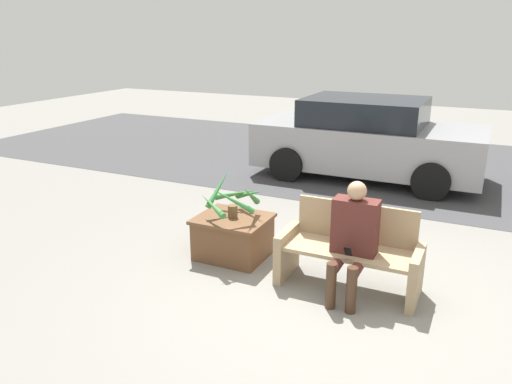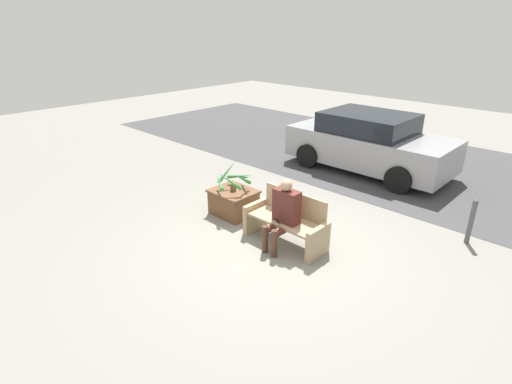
{
  "view_description": "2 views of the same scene",
  "coord_description": "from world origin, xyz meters",
  "px_view_note": "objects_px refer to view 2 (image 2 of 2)",
  "views": [
    {
      "loc": [
        1.29,
        -4.46,
        2.6
      ],
      "look_at": [
        -0.99,
        0.31,
        0.9
      ],
      "focal_mm": 35.0,
      "sensor_mm": 36.0,
      "label": 1
    },
    {
      "loc": [
        3.92,
        -4.46,
        3.51
      ],
      "look_at": [
        -0.64,
        0.32,
        0.71
      ],
      "focal_mm": 28.0,
      "sensor_mm": 36.0,
      "label": 2
    }
  ],
  "objects_px": {
    "bench": "(287,221)",
    "planter_box": "(234,201)",
    "potted_plant": "(234,179)",
    "bollard_post": "(471,221)",
    "parked_car": "(369,143)",
    "person_seated": "(283,211)"
  },
  "relations": [
    {
      "from": "bench",
      "to": "parked_car",
      "type": "xyz_separation_m",
      "value": [
        -0.87,
        4.3,
        0.32
      ]
    },
    {
      "from": "potted_plant",
      "to": "parked_car",
      "type": "height_order",
      "value": "parked_car"
    },
    {
      "from": "bench",
      "to": "potted_plant",
      "type": "relative_size",
      "value": 1.88
    },
    {
      "from": "bench",
      "to": "bollard_post",
      "type": "xyz_separation_m",
      "value": [
        2.28,
        2.14,
        0.03
      ]
    },
    {
      "from": "bench",
      "to": "bollard_post",
      "type": "height_order",
      "value": "bench"
    },
    {
      "from": "bench",
      "to": "planter_box",
      "type": "bearing_deg",
      "value": 175.01
    },
    {
      "from": "planter_box",
      "to": "parked_car",
      "type": "height_order",
      "value": "parked_car"
    },
    {
      "from": "bench",
      "to": "planter_box",
      "type": "height_order",
      "value": "bench"
    },
    {
      "from": "planter_box",
      "to": "parked_car",
      "type": "bearing_deg",
      "value": 81.95
    },
    {
      "from": "planter_box",
      "to": "parked_car",
      "type": "distance_m",
      "value": 4.24
    },
    {
      "from": "parked_car",
      "to": "bollard_post",
      "type": "height_order",
      "value": "parked_car"
    },
    {
      "from": "potted_plant",
      "to": "bollard_post",
      "type": "height_order",
      "value": "potted_plant"
    },
    {
      "from": "planter_box",
      "to": "bench",
      "type": "bearing_deg",
      "value": -4.99
    },
    {
      "from": "parked_car",
      "to": "person_seated",
      "type": "bearing_deg",
      "value": -78.24
    },
    {
      "from": "potted_plant",
      "to": "bollard_post",
      "type": "bearing_deg",
      "value": 28.08
    },
    {
      "from": "bench",
      "to": "person_seated",
      "type": "distance_m",
      "value": 0.33
    },
    {
      "from": "planter_box",
      "to": "bollard_post",
      "type": "bearing_deg",
      "value": 28.24
    },
    {
      "from": "bench",
      "to": "parked_car",
      "type": "distance_m",
      "value": 4.4
    },
    {
      "from": "bench",
      "to": "person_seated",
      "type": "xyz_separation_m",
      "value": [
        0.06,
        -0.18,
        0.27
      ]
    },
    {
      "from": "bench",
      "to": "bollard_post",
      "type": "bearing_deg",
      "value": 43.11
    },
    {
      "from": "bollard_post",
      "to": "person_seated",
      "type": "bearing_deg",
      "value": -133.84
    },
    {
      "from": "person_seated",
      "to": "planter_box",
      "type": "bearing_deg",
      "value": 168.74
    }
  ]
}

